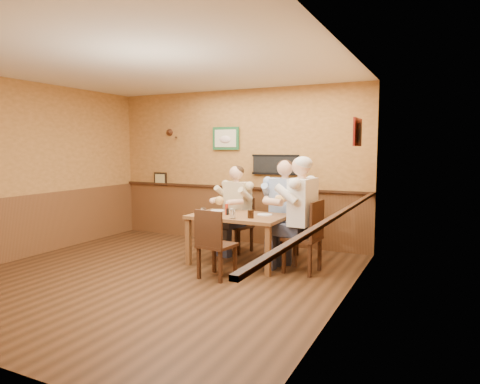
{
  "coord_description": "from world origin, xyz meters",
  "views": [
    {
      "loc": [
        3.52,
        -4.59,
        1.76
      ],
      "look_at": [
        0.78,
        1.04,
        1.1
      ],
      "focal_mm": 32.0,
      "sensor_mm": 36.0,
      "label": 1
    }
  ],
  "objects_px": {
    "diner_white_elder": "(302,221)",
    "cola_tumbler": "(251,214)",
    "chair_back_right": "(285,227)",
    "chair_near_side": "(217,243)",
    "chair_right_end": "(302,236)",
    "water_glass_left": "(203,212)",
    "dining_table": "(238,221)",
    "diner_blue_polo": "(285,214)",
    "salt_shaker": "(231,211)",
    "water_glass_mid": "(232,214)",
    "hot_sauce_bottle": "(227,209)",
    "pepper_shaker": "(228,212)",
    "chair_back_left": "(237,225)",
    "diner_tan_shirt": "(237,213)"
  },
  "relations": [
    {
      "from": "salt_shaker",
      "to": "pepper_shaker",
      "type": "xyz_separation_m",
      "value": [
        -0.03,
        -0.07,
        0.0
      ]
    },
    {
      "from": "diner_blue_polo",
      "to": "water_glass_mid",
      "type": "bearing_deg",
      "value": -123.55
    },
    {
      "from": "water_glass_mid",
      "to": "hot_sauce_bottle",
      "type": "bearing_deg",
      "value": 130.32
    },
    {
      "from": "dining_table",
      "to": "water_glass_mid",
      "type": "xyz_separation_m",
      "value": [
        0.08,
        -0.35,
        0.16
      ]
    },
    {
      "from": "diner_tan_shirt",
      "to": "salt_shaker",
      "type": "distance_m",
      "value": 0.73
    },
    {
      "from": "chair_right_end",
      "to": "pepper_shaker",
      "type": "relative_size",
      "value": 10.42
    },
    {
      "from": "salt_shaker",
      "to": "chair_back_left",
      "type": "bearing_deg",
      "value": 109.28
    },
    {
      "from": "water_glass_mid",
      "to": "chair_right_end",
      "type": "bearing_deg",
      "value": 21.36
    },
    {
      "from": "chair_back_right",
      "to": "diner_tan_shirt",
      "type": "relative_size",
      "value": 0.75
    },
    {
      "from": "diner_white_elder",
      "to": "cola_tumbler",
      "type": "relative_size",
      "value": 12.34
    },
    {
      "from": "chair_back_left",
      "to": "dining_table",
      "type": "bearing_deg",
      "value": -48.78
    },
    {
      "from": "chair_right_end",
      "to": "salt_shaker",
      "type": "relative_size",
      "value": 11.52
    },
    {
      "from": "diner_blue_polo",
      "to": "chair_back_left",
      "type": "bearing_deg",
      "value": 168.61
    },
    {
      "from": "chair_near_side",
      "to": "salt_shaker",
      "type": "distance_m",
      "value": 0.82
    },
    {
      "from": "hot_sauce_bottle",
      "to": "dining_table",
      "type": "bearing_deg",
      "value": 19.46
    },
    {
      "from": "water_glass_mid",
      "to": "dining_table",
      "type": "bearing_deg",
      "value": 102.28
    },
    {
      "from": "pepper_shaker",
      "to": "chair_right_end",
      "type": "bearing_deg",
      "value": 4.78
    },
    {
      "from": "water_glass_left",
      "to": "chair_near_side",
      "type": "bearing_deg",
      "value": -42.89
    },
    {
      "from": "diner_blue_polo",
      "to": "water_glass_left",
      "type": "xyz_separation_m",
      "value": [
        -0.92,
        -0.97,
        0.11
      ]
    },
    {
      "from": "diner_blue_polo",
      "to": "water_glass_left",
      "type": "bearing_deg",
      "value": -144.51
    },
    {
      "from": "chair_right_end",
      "to": "chair_near_side",
      "type": "distance_m",
      "value": 1.21
    },
    {
      "from": "chair_right_end",
      "to": "diner_tan_shirt",
      "type": "bearing_deg",
      "value": -111.32
    },
    {
      "from": "chair_near_side",
      "to": "salt_shaker",
      "type": "bearing_deg",
      "value": -71.56
    },
    {
      "from": "water_glass_mid",
      "to": "diner_white_elder",
      "type": "bearing_deg",
      "value": 21.36
    },
    {
      "from": "water_glass_left",
      "to": "chair_right_end",
      "type": "bearing_deg",
      "value": 12.71
    },
    {
      "from": "chair_back_right",
      "to": "chair_near_side",
      "type": "bearing_deg",
      "value": -118.61
    },
    {
      "from": "chair_near_side",
      "to": "cola_tumbler",
      "type": "xyz_separation_m",
      "value": [
        0.25,
        0.54,
        0.34
      ]
    },
    {
      "from": "chair_back_left",
      "to": "salt_shaker",
      "type": "distance_m",
      "value": 0.8
    },
    {
      "from": "diner_white_elder",
      "to": "salt_shaker",
      "type": "xyz_separation_m",
      "value": [
        -1.1,
        -0.03,
        0.06
      ]
    },
    {
      "from": "chair_back_left",
      "to": "diner_white_elder",
      "type": "xyz_separation_m",
      "value": [
        1.34,
        -0.65,
        0.28
      ]
    },
    {
      "from": "chair_back_right",
      "to": "pepper_shaker",
      "type": "xyz_separation_m",
      "value": [
        -0.64,
        -0.74,
        0.31
      ]
    },
    {
      "from": "diner_tan_shirt",
      "to": "salt_shaker",
      "type": "relative_size",
      "value": 14.66
    },
    {
      "from": "hot_sauce_bottle",
      "to": "chair_back_right",
      "type": "bearing_deg",
      "value": 47.2
    },
    {
      "from": "salt_shaker",
      "to": "pepper_shaker",
      "type": "distance_m",
      "value": 0.08
    },
    {
      "from": "cola_tumbler",
      "to": "hot_sauce_bottle",
      "type": "relative_size",
      "value": 0.65
    },
    {
      "from": "chair_back_right",
      "to": "diner_white_elder",
      "type": "height_order",
      "value": "diner_white_elder"
    },
    {
      "from": "chair_near_side",
      "to": "hot_sauce_bottle",
      "type": "distance_m",
      "value": 0.81
    },
    {
      "from": "dining_table",
      "to": "pepper_shaker",
      "type": "distance_m",
      "value": 0.22
    },
    {
      "from": "water_glass_left",
      "to": "pepper_shaker",
      "type": "xyz_separation_m",
      "value": [
        0.29,
        0.23,
        -0.01
      ]
    },
    {
      "from": "chair_right_end",
      "to": "diner_tan_shirt",
      "type": "xyz_separation_m",
      "value": [
        -1.34,
        0.65,
        0.14
      ]
    },
    {
      "from": "hot_sauce_bottle",
      "to": "cola_tumbler",
      "type": "bearing_deg",
      "value": -17.16
    },
    {
      "from": "diner_tan_shirt",
      "to": "cola_tumbler",
      "type": "distance_m",
      "value": 1.09
    },
    {
      "from": "chair_back_left",
      "to": "cola_tumbler",
      "type": "height_order",
      "value": "chair_back_left"
    },
    {
      "from": "diner_white_elder",
      "to": "hot_sauce_bottle",
      "type": "height_order",
      "value": "diner_white_elder"
    },
    {
      "from": "chair_right_end",
      "to": "water_glass_left",
      "type": "distance_m",
      "value": 1.48
    },
    {
      "from": "diner_white_elder",
      "to": "pepper_shaker",
      "type": "height_order",
      "value": "diner_white_elder"
    },
    {
      "from": "chair_back_left",
      "to": "cola_tumbler",
      "type": "distance_m",
      "value": 1.14
    },
    {
      "from": "chair_near_side",
      "to": "dining_table",
      "type": "bearing_deg",
      "value": -80.12
    },
    {
      "from": "dining_table",
      "to": "diner_blue_polo",
      "type": "xyz_separation_m",
      "value": [
        0.5,
        0.66,
        0.04
      ]
    },
    {
      "from": "chair_back_right",
      "to": "salt_shaker",
      "type": "relative_size",
      "value": 11.02
    }
  ]
}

